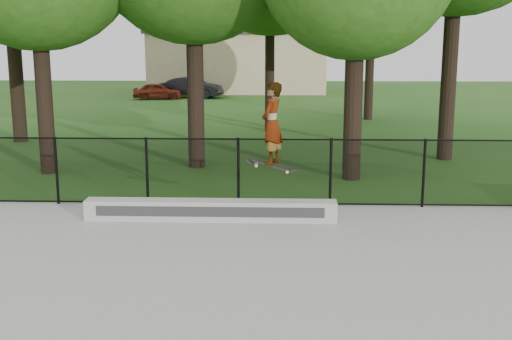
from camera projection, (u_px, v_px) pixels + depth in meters
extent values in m
plane|color=#1D4E16|center=(210.00, 325.00, 8.31)|extent=(100.00, 100.00, 0.00)
cube|color=gray|center=(210.00, 323.00, 8.30)|extent=(14.00, 12.00, 0.06)
cube|color=#B1B2AD|center=(211.00, 210.00, 12.88)|extent=(5.05, 0.40, 0.41)
imported|color=maroon|center=(157.00, 91.00, 39.58)|extent=(3.11, 1.59, 1.02)
imported|color=black|center=(191.00, 88.00, 40.59)|extent=(3.76, 2.11, 1.29)
imported|color=#ADAEC4|center=(239.00, 84.00, 43.47)|extent=(4.32, 1.98, 1.35)
cube|color=black|center=(272.00, 165.00, 12.48)|extent=(0.81, 0.23, 0.27)
imported|color=#C2CAFF|center=(272.00, 124.00, 12.32)|extent=(0.55, 0.67, 1.59)
cylinder|color=black|center=(57.00, 170.00, 14.06)|extent=(0.06, 0.06, 1.50)
cylinder|color=black|center=(147.00, 171.00, 14.00)|extent=(0.06, 0.06, 1.50)
cylinder|color=black|center=(238.00, 172.00, 13.93)|extent=(0.06, 0.06, 1.50)
cylinder|color=black|center=(331.00, 172.00, 13.86)|extent=(0.06, 0.06, 1.50)
cylinder|color=black|center=(424.00, 173.00, 13.79)|extent=(0.06, 0.06, 1.50)
cylinder|color=black|center=(238.00, 139.00, 13.78)|extent=(16.00, 0.04, 0.04)
cylinder|color=black|center=(239.00, 203.00, 14.07)|extent=(16.00, 0.04, 0.04)
cube|color=black|center=(238.00, 172.00, 13.93)|extent=(16.00, 0.01, 1.50)
cylinder|color=black|center=(44.00, 91.00, 17.35)|extent=(0.44, 0.44, 4.54)
cylinder|color=black|center=(195.00, 85.00, 18.17)|extent=(0.44, 0.44, 4.75)
cylinder|color=black|center=(353.00, 99.00, 16.60)|extent=(0.44, 0.44, 4.24)
cylinder|color=black|center=(450.00, 63.00, 19.27)|extent=(0.44, 0.44, 5.85)
cylinder|color=black|center=(16.00, 76.00, 22.83)|extent=(0.44, 0.44, 4.68)
cylinder|color=black|center=(270.00, 67.00, 25.40)|extent=(0.44, 0.44, 5.14)
cylinder|color=black|center=(369.00, 76.00, 29.28)|extent=(0.44, 0.44, 4.01)
sphere|color=#275316|center=(372.00, 0.00, 28.61)|extent=(4.82, 4.82, 4.82)
cube|color=beige|center=(238.00, 63.00, 45.19)|extent=(12.00, 6.00, 4.00)
cube|color=#3F3833|center=(238.00, 32.00, 44.76)|extent=(12.40, 6.40, 0.30)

